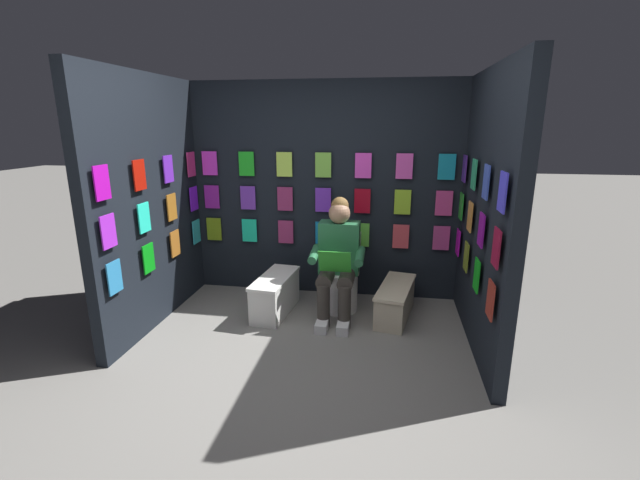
{
  "coord_description": "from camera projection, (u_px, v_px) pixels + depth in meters",
  "views": [
    {
      "loc": [
        -0.69,
        2.72,
        1.88
      ],
      "look_at": [
        -0.09,
        -1.02,
        0.85
      ],
      "focal_mm": 24.08,
      "sensor_mm": 36.0,
      "label": 1
    }
  ],
  "objects": [
    {
      "name": "ground_plane",
      "position": [
        286.0,
        385.0,
        3.19
      ],
      "size": [
        30.0,
        30.0,
        0.0
      ],
      "primitive_type": "plane",
      "color": "gray"
    },
    {
      "name": "display_wall_back",
      "position": [
        324.0,
        191.0,
        4.7
      ],
      "size": [
        3.01,
        0.14,
        2.32
      ],
      "color": "black",
      "rests_on": "ground"
    },
    {
      "name": "comic_longbox_far",
      "position": [
        395.0,
        301.0,
        4.28
      ],
      "size": [
        0.43,
        0.85,
        0.33
      ],
      "rotation": [
        0.0,
        0.0,
        -0.19
      ],
      "color": "beige",
      "rests_on": "ground"
    },
    {
      "name": "comic_longbox_near",
      "position": [
        275.0,
        294.0,
        4.37
      ],
      "size": [
        0.37,
        0.79,
        0.39
      ],
      "rotation": [
        0.0,
        0.0,
        -0.1
      ],
      "color": "white",
      "rests_on": "ground"
    },
    {
      "name": "toilet",
      "position": [
        340.0,
        277.0,
        4.48
      ],
      "size": [
        0.41,
        0.55,
        0.77
      ],
      "rotation": [
        0.0,
        0.0,
        -0.01
      ],
      "color": "white",
      "rests_on": "ground"
    },
    {
      "name": "display_wall_right",
      "position": [
        150.0,
        203.0,
        4.0
      ],
      "size": [
        0.14,
        1.86,
        2.32
      ],
      "color": "black",
      "rests_on": "ground"
    },
    {
      "name": "display_wall_left",
      "position": [
        487.0,
        214.0,
        3.54
      ],
      "size": [
        0.14,
        1.86,
        2.32
      ],
      "color": "black",
      "rests_on": "ground"
    },
    {
      "name": "person_reading",
      "position": [
        338.0,
        259.0,
        4.19
      ],
      "size": [
        0.53,
        0.68,
        1.19
      ],
      "rotation": [
        0.0,
        0.0,
        -0.01
      ],
      "color": "#286B42",
      "rests_on": "ground"
    }
  ]
}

